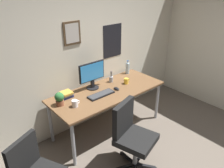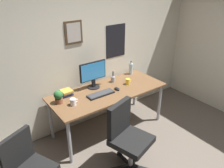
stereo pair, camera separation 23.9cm
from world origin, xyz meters
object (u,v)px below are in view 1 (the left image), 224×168
monitor (92,74)px  computer_mouse (116,89)px  keyboard (101,94)px  pen_cup (111,79)px  water_bottle (128,68)px  potted_plant (59,99)px  book_stack_left (67,94)px  office_chair (131,133)px  coffee_mug_far (126,81)px  coffee_mug_near (75,103)px

monitor → computer_mouse: (0.25, -0.30, -0.22)m
keyboard → pen_cup: size_ratio=2.15×
water_bottle → potted_plant: (-1.50, -0.19, -0.00)m
keyboard → book_stack_left: size_ratio=2.22×
office_chair → monitor: (0.15, 1.04, 0.45)m
computer_mouse → book_stack_left: bearing=157.6°
monitor → water_bottle: (0.84, 0.06, -0.13)m
computer_mouse → keyboard: bearing=177.3°
coffee_mug_far → monitor: bearing=155.4°
coffee_mug_far → pen_cup: 0.26m
coffee_mug_near → pen_cup: pen_cup is taller
keyboard → potted_plant: potted_plant is taller
monitor → book_stack_left: monitor is taller
office_chair → computer_mouse: bearing=61.2°
coffee_mug_near → pen_cup: bearing=17.5°
water_bottle → coffee_mug_near: (-1.36, -0.37, -0.06)m
computer_mouse → water_bottle: 0.70m
keyboard → water_bottle: size_ratio=1.70×
potted_plant → book_stack_left: bearing=35.6°
office_chair → coffee_mug_far: size_ratio=8.41×
office_chair → computer_mouse: size_ratio=8.64×
keyboard → coffee_mug_far: bearing=4.3°
potted_plant → monitor: bearing=11.2°
office_chair → pen_cup: size_ratio=4.75×
office_chair → water_bottle: water_bottle is taller
water_bottle → coffee_mug_near: 1.41m
keyboard → water_bottle: (0.89, 0.34, 0.09)m
pen_cup → book_stack_left: 0.85m
pen_cup → book_stack_left: (-0.85, 0.02, -0.01)m
monitor → potted_plant: (-0.66, -0.13, -0.14)m
potted_plant → office_chair: bearing=-61.0°
pen_cup → potted_plant: bearing=-174.0°
coffee_mug_far → book_stack_left: coffee_mug_far is taller
coffee_mug_far → potted_plant: (-1.18, 0.11, 0.06)m
keyboard → water_bottle: water_bottle is taller
monitor → keyboard: monitor is taller
monitor → coffee_mug_far: (0.52, -0.24, -0.19)m
coffee_mug_near → book_stack_left: size_ratio=0.63×
office_chair → coffee_mug_near: office_chair is taller
coffee_mug_far → keyboard: bearing=-175.7°
computer_mouse → coffee_mug_near: (-0.77, -0.01, 0.03)m
coffee_mug_far → pen_cup: size_ratio=0.57×
computer_mouse → monitor: bearing=130.5°
water_bottle → pen_cup: 0.48m
office_chair → computer_mouse: (0.41, 0.74, 0.23)m
water_bottle → coffee_mug_far: size_ratio=2.23×
coffee_mug_near → book_stack_left: 0.31m
computer_mouse → pen_cup: pen_cup is taller
water_bottle → pen_cup: (-0.47, -0.08, -0.05)m
office_chair → potted_plant: size_ratio=4.87×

